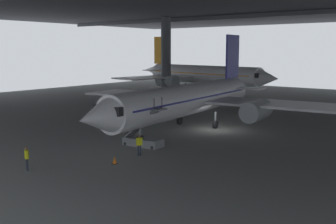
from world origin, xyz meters
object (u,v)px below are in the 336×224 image
(airplane_main, at_px, (189,99))
(crew_worker_by_stairs, at_px, (139,144))
(airplane_distant, at_px, (201,74))
(traffic_cone_orange, at_px, (115,160))
(boarding_stairs, at_px, (144,138))
(crew_worker_near_nose, at_px, (27,157))

(airplane_main, height_order, crew_worker_by_stairs, airplane_main)
(airplane_distant, relative_size, traffic_cone_orange, 60.82)
(airplane_main, distance_m, crew_worker_by_stairs, 12.51)
(airplane_distant, bearing_deg, airplane_main, -58.35)
(traffic_cone_orange, bearing_deg, boarding_stairs, 110.53)
(crew_worker_near_nose, height_order, traffic_cone_orange, crew_worker_near_nose)
(airplane_main, height_order, traffic_cone_orange, airplane_main)
(airplane_main, xyz_separation_m, crew_worker_near_nose, (-0.11, -19.88, -2.25))
(crew_worker_by_stairs, distance_m, airplane_distant, 54.16)
(traffic_cone_orange, bearing_deg, airplane_main, 103.39)
(airplane_main, distance_m, crew_worker_near_nose, 20.01)
(boarding_stairs, height_order, airplane_distant, airplane_distant)
(traffic_cone_orange, bearing_deg, crew_worker_near_nose, -125.53)
(crew_worker_near_nose, distance_m, airplane_distant, 60.02)
(airplane_distant, height_order, traffic_cone_orange, airplane_distant)
(airplane_main, bearing_deg, crew_worker_near_nose, -90.30)
(crew_worker_near_nose, bearing_deg, airplane_main, 89.70)
(airplane_main, distance_m, traffic_cone_orange, 15.50)
(airplane_main, xyz_separation_m, boarding_stairs, (1.35, -9.01, -2.54))
(crew_worker_near_nose, relative_size, airplane_distant, 0.05)
(boarding_stairs, height_order, crew_worker_by_stairs, boarding_stairs)
(crew_worker_near_nose, height_order, airplane_distant, airplane_distant)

